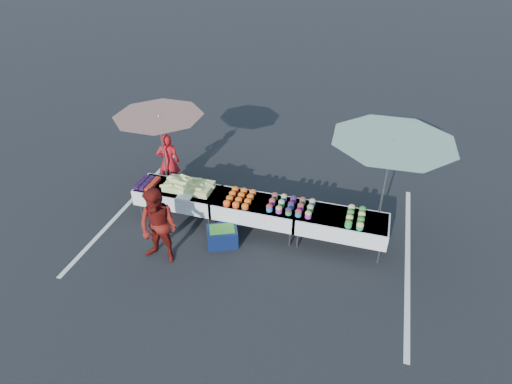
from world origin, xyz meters
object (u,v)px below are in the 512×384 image
(table_right, at_px, (341,223))
(customer, at_px, (159,227))
(table_center, at_px, (256,208))
(umbrella_left, at_px, (160,123))
(storage_bin, at_px, (222,236))
(umbrella_right, at_px, (392,150))
(vendor, at_px, (169,162))
(table_left, at_px, (179,195))

(table_right, bearing_deg, customer, -156.78)
(table_center, xyz_separation_m, customer, (-1.52, -1.42, 0.24))
(table_center, distance_m, umbrella_left, 2.93)
(table_center, height_order, storage_bin, table_center)
(table_right, height_order, customer, customer)
(table_center, relative_size, storage_bin, 2.46)
(table_right, height_order, umbrella_right, umbrella_right)
(table_right, bearing_deg, storage_bin, -164.46)
(umbrella_left, bearing_deg, vendor, 97.99)
(table_right, height_order, umbrella_left, umbrella_left)
(customer, bearing_deg, umbrella_left, 118.04)
(table_center, xyz_separation_m, umbrella_right, (2.50, 0.40, 1.58))
(table_left, xyz_separation_m, table_center, (1.80, 0.00, 0.00))
(table_left, distance_m, table_right, 3.60)
(umbrella_right, relative_size, storage_bin, 3.98)
(table_center, xyz_separation_m, storage_bin, (-0.54, -0.65, -0.37))
(umbrella_left, height_order, storage_bin, umbrella_left)
(umbrella_right, bearing_deg, table_center, -170.91)
(table_right, relative_size, customer, 1.13)
(table_right, xyz_separation_m, storage_bin, (-2.34, -0.65, -0.37))
(table_left, relative_size, vendor, 1.26)
(umbrella_left, xyz_separation_m, umbrella_right, (5.00, -0.40, 0.29))
(table_right, xyz_separation_m, customer, (-3.32, -1.42, 0.24))
(table_right, relative_size, umbrella_right, 0.62)
(table_left, xyz_separation_m, vendor, (-0.73, 1.02, 0.15))
(table_center, height_order, umbrella_right, umbrella_right)
(table_left, height_order, table_center, same)
(customer, bearing_deg, table_center, 47.38)
(vendor, relative_size, storage_bin, 1.95)
(table_center, bearing_deg, table_right, 0.00)
(table_center, relative_size, vendor, 1.26)
(table_center, distance_m, umbrella_right, 2.99)
(table_left, height_order, customer, customer)
(umbrella_left, bearing_deg, storage_bin, -36.45)
(vendor, xyz_separation_m, umbrella_left, (0.03, -0.22, 1.14))
(customer, xyz_separation_m, storage_bin, (0.98, 0.77, -0.61))
(customer, bearing_deg, umbrella_right, 28.65)
(table_center, xyz_separation_m, umbrella_left, (-2.50, 0.80, 1.29))
(table_center, distance_m, vendor, 2.73)
(storage_bin, bearing_deg, umbrella_right, -5.61)
(table_left, relative_size, customer, 1.13)
(table_right, xyz_separation_m, umbrella_right, (0.70, 0.40, 1.58))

